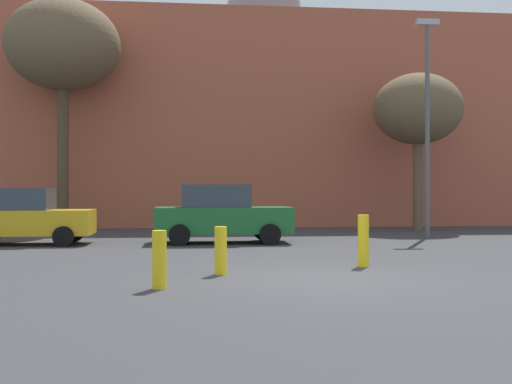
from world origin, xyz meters
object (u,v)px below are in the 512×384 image
(bare_tree_0, at_px, (63,47))
(bollard_yellow_2, at_px, (159,260))
(parked_car_1, at_px, (24,217))
(bollard_yellow_1, at_px, (363,241))
(street_lamp, at_px, (427,113))
(parked_car_2, at_px, (221,214))
(bare_tree_1, at_px, (418,110))
(bollard_yellow_0, at_px, (221,251))

(bare_tree_0, relative_size, bollard_yellow_2, 9.57)
(parked_car_1, height_order, bollard_yellow_1, parked_car_1)
(bollard_yellow_1, bearing_deg, street_lamp, 60.41)
(parked_car_2, height_order, bare_tree_1, bare_tree_1)
(street_lamp, bearing_deg, bollard_yellow_0, -130.54)
(parked_car_1, distance_m, bare_tree_0, 9.17)
(parked_car_1, bearing_deg, bollard_yellow_0, -52.96)
(bollard_yellow_0, relative_size, bollard_yellow_2, 0.96)
(street_lamp, bearing_deg, bare_tree_0, 160.41)
(bare_tree_1, bearing_deg, bollard_yellow_1, -115.50)
(bare_tree_1, height_order, bollard_yellow_1, bare_tree_1)
(bollard_yellow_2, bearing_deg, parked_car_1, 116.19)
(parked_car_2, height_order, bollard_yellow_0, parked_car_2)
(bare_tree_0, height_order, bollard_yellow_0, bare_tree_0)
(bare_tree_0, height_order, bollard_yellow_2, bare_tree_0)
(bollard_yellow_1, bearing_deg, parked_car_2, 112.80)
(bollard_yellow_0, distance_m, bollard_yellow_2, 2.03)
(parked_car_1, bearing_deg, street_lamp, 6.95)
(parked_car_1, height_order, parked_car_2, parked_car_2)
(bare_tree_0, distance_m, bollard_yellow_2, 17.57)
(bollard_yellow_1, relative_size, street_lamp, 0.15)
(bare_tree_0, height_order, bare_tree_1, bare_tree_0)
(bare_tree_0, distance_m, street_lamp, 14.53)
(parked_car_1, height_order, bollard_yellow_2, parked_car_1)
(bare_tree_0, height_order, street_lamp, bare_tree_0)
(bare_tree_0, xyz_separation_m, bare_tree_1, (14.46, -0.95, -2.47))
(bare_tree_0, height_order, bollard_yellow_1, bare_tree_0)
(parked_car_2, distance_m, bollard_yellow_1, 7.03)
(parked_car_2, height_order, bare_tree_0, bare_tree_0)
(bare_tree_0, distance_m, bare_tree_1, 14.70)
(bare_tree_1, bearing_deg, parked_car_1, -159.31)
(bollard_yellow_0, height_order, bollard_yellow_2, bollard_yellow_2)
(bollard_yellow_1, xyz_separation_m, street_lamp, (4.60, 8.10, 3.79))
(parked_car_2, distance_m, street_lamp, 8.25)
(bare_tree_0, relative_size, street_lamp, 1.22)
(bare_tree_0, relative_size, bollard_yellow_1, 8.35)
(bare_tree_1, height_order, bollard_yellow_2, bare_tree_1)
(parked_car_2, xyz_separation_m, bollard_yellow_2, (-1.51, -9.10, -0.42))
(bare_tree_0, xyz_separation_m, bollard_yellow_2, (4.55, -15.48, -6.95))
(bare_tree_1, distance_m, bollard_yellow_2, 18.16)
(bare_tree_1, relative_size, bollard_yellow_2, 6.64)
(parked_car_1, bearing_deg, bollard_yellow_2, -63.81)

